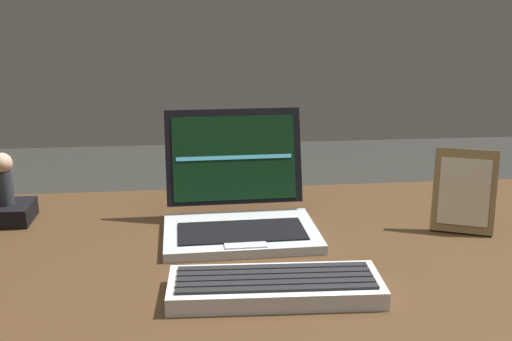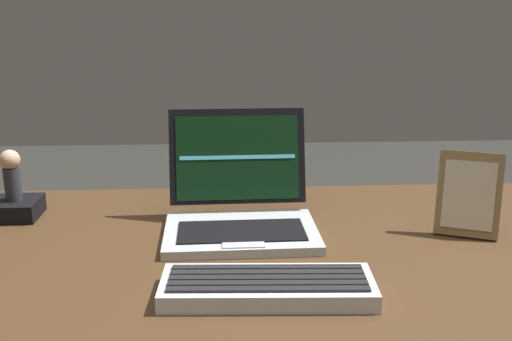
# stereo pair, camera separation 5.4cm
# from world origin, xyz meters

# --- Properties ---
(desk) EXTENTS (1.46, 0.72, 0.75)m
(desk) POSITION_xyz_m (0.00, 0.00, 0.66)
(desk) COLOR #432D19
(desk) RESTS_ON ground
(laptop_front) EXTENTS (0.29, 0.26, 0.22)m
(laptop_front) POSITION_xyz_m (-0.06, 0.09, 0.80)
(laptop_front) COLOR #ADB5B5
(laptop_front) RESTS_ON desk
(external_keyboard) EXTENTS (0.32, 0.13, 0.03)m
(external_keyboard) POSITION_xyz_m (-0.03, -0.18, 0.77)
(external_keyboard) COLOR silver
(external_keyboard) RESTS_ON desk
(photo_frame) EXTENTS (0.12, 0.08, 0.16)m
(photo_frame) POSITION_xyz_m (0.36, 0.04, 0.83)
(photo_frame) COLOR olive
(photo_frame) RESTS_ON desk
(figurine_stand) EXTENTS (0.10, 0.10, 0.04)m
(figurine_stand) POSITION_xyz_m (-0.51, 0.18, 0.77)
(figurine_stand) COLOR black
(figurine_stand) RESTS_ON desk
(figurine) EXTENTS (0.04, 0.04, 0.10)m
(figurine) POSITION_xyz_m (-0.51, 0.18, 0.85)
(figurine) COLOR #292C34
(figurine) RESTS_ON figurine_stand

